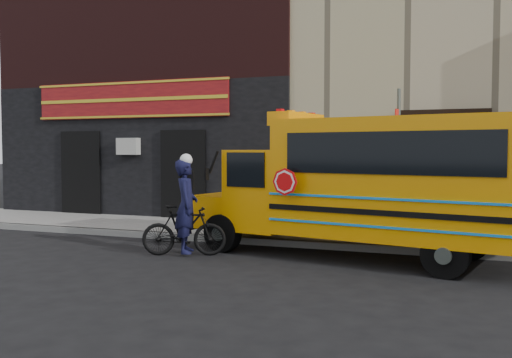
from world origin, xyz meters
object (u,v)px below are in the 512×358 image
object	(u,v)px
bicycle	(184,230)
school_bus	(367,182)
sign_pole	(398,163)
cyclist	(186,208)

from	to	relation	value
bicycle	school_bus	bearing A→B (deg)	-93.62
school_bus	bicycle	distance (m)	3.80
school_bus	sign_pole	xyz separation A→B (m)	(0.49, 0.91, 0.37)
sign_pole	cyclist	world-z (taller)	sign_pole
sign_pole	cyclist	bearing A→B (deg)	-155.04
bicycle	cyclist	bearing A→B (deg)	-33.96
sign_pole	cyclist	xyz separation A→B (m)	(-3.99, -1.86, -0.92)
school_bus	sign_pole	distance (m)	1.09
school_bus	sign_pole	world-z (taller)	sign_pole
school_bus	sign_pole	size ratio (longest dim) A/B	2.10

